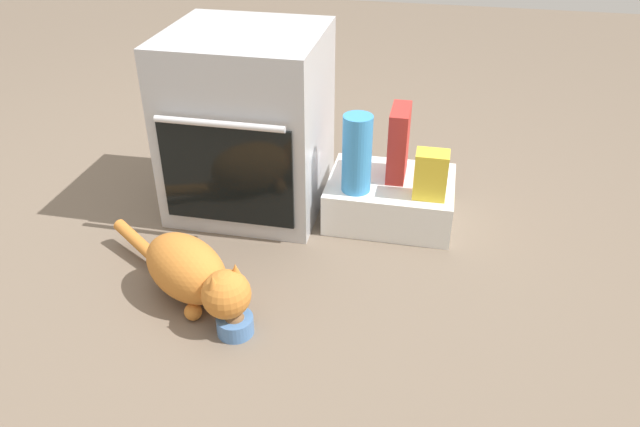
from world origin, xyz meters
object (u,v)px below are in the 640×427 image
cat (193,272)px  cereal_box (399,143)px  oven (249,122)px  food_bowl (235,324)px  pantry_cabinet (390,198)px  water_bottle (357,154)px  snack_bag (431,175)px

cat → cereal_box: size_ratio=2.28×
oven → food_bowl: size_ratio=6.16×
pantry_cabinet → cereal_box: bearing=72.3°
cat → food_bowl: bearing=0.0°
oven → cereal_box: 0.59m
oven → water_bottle: bearing=-14.6°
cat → water_bottle: size_ratio=2.13×
cat → cereal_box: (0.58, 0.70, 0.19)m
pantry_cabinet → snack_bag: bearing=-32.8°
pantry_cabinet → food_bowl: size_ratio=4.24×
water_bottle → snack_bag: bearing=1.5°
cereal_box → cat: bearing=-129.8°
pantry_cabinet → cat: size_ratio=0.76×
pantry_cabinet → food_bowl: bearing=-117.0°
oven → water_bottle: (0.45, -0.12, -0.04)m
cat → water_bottle: (0.44, 0.55, 0.20)m
oven → food_bowl: bearing=-76.9°
cat → cereal_box: cereal_box is taller
oven → snack_bag: (0.72, -0.11, -0.10)m
snack_bag → cat: bearing=-142.0°
oven → food_bowl: 0.87m
cat → snack_bag: size_ratio=3.55×
food_bowl → snack_bag: size_ratio=0.64×
snack_bag → cereal_box: size_ratio=0.64×
water_bottle → snack_bag: water_bottle is taller
water_bottle → snack_bag: (0.27, 0.01, -0.06)m
food_bowl → water_bottle: bearing=68.2°
cereal_box → water_bottle: bearing=-133.6°
food_bowl → cat: 0.23m
oven → pantry_cabinet: 0.63m
pantry_cabinet → snack_bag: 0.25m
cat → cereal_box: bearing=83.5°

